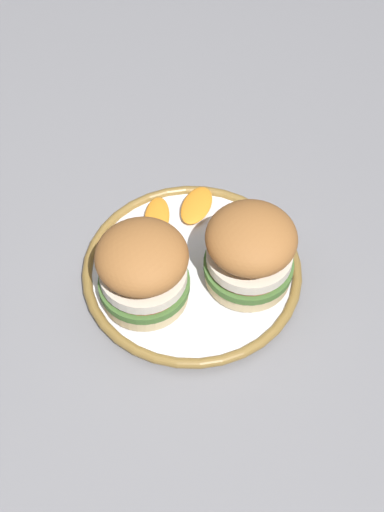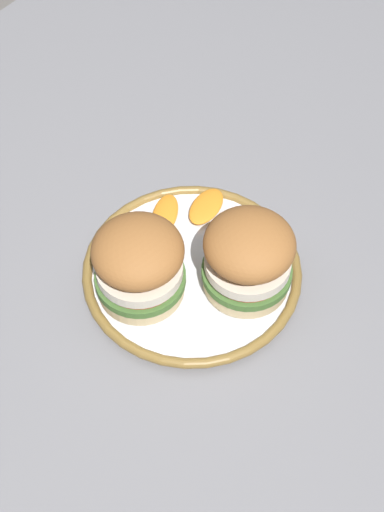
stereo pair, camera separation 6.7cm
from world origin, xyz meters
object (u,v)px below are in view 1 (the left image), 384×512
object	(u,v)px
sandwich_half_left	(250,251)
sandwich_half_right	(143,269)
dining_table	(141,325)
dinner_plate	(192,271)

from	to	relation	value
sandwich_half_left	sandwich_half_right	distance (m)	0.12
sandwich_half_left	dining_table	bearing A→B (deg)	122.67
dining_table	sandwich_half_left	xyz separation A→B (m)	(0.07, -0.11, 0.15)
sandwich_half_left	sandwich_half_right	world-z (taller)	same
dinner_plate	sandwich_half_right	world-z (taller)	sandwich_half_right
dinner_plate	sandwich_half_left	bearing A→B (deg)	-71.69
dining_table	dinner_plate	bearing A→B (deg)	-43.50
sandwich_half_left	sandwich_half_right	bearing A→B (deg)	131.85
dining_table	sandwich_half_right	xyz separation A→B (m)	(-0.01, -0.02, 0.15)
dining_table	dinner_plate	xyz separation A→B (m)	(0.05, -0.05, 0.09)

